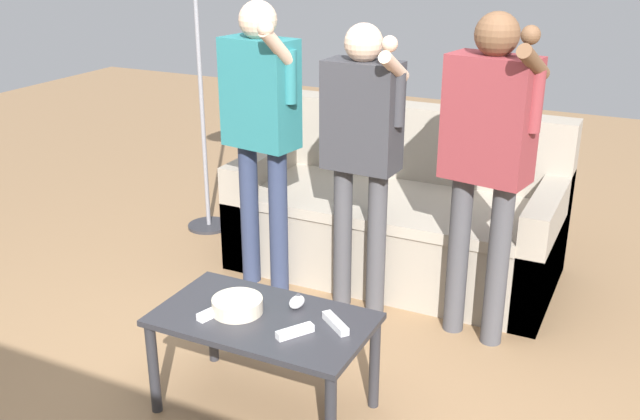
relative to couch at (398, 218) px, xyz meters
The scene contains 11 objects.
ground_plane 1.59m from the couch, 91.16° to the right, with size 12.00×12.00×0.00m, color #93704C.
couch is the anchor object (origin of this frame).
coffee_table 1.54m from the couch, 90.37° to the right, with size 0.86×0.49×0.44m.
snack_bowl 1.56m from the couch, 94.50° to the right, with size 0.21×0.21×0.06m, color beige.
game_remote_nunchuk 1.42m from the couch, 86.92° to the right, with size 0.06×0.09×0.05m.
player_left 1.04m from the couch, 136.18° to the right, with size 0.45×0.37×1.55m.
player_center 0.84m from the couch, 90.66° to the right, with size 0.43×0.30×1.47m.
player_right 1.08m from the couch, 43.53° to the right, with size 0.46×0.37×1.56m.
game_remote_wand_near 1.63m from the couch, 96.80° to the right, with size 0.08×0.16×0.03m.
game_remote_wand_far 1.51m from the couch, 79.20° to the right, with size 0.15×0.13×0.03m.
game_remote_wand_spare 1.62m from the couch, 83.96° to the right, with size 0.11×0.15×0.03m.
Camera 1 is at (1.34, -2.16, 1.88)m, focal length 40.78 mm.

